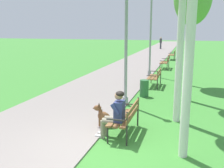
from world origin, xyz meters
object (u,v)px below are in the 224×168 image
lamp_post_near (126,40)px  pedestrian_distant (161,43)px  person_seated_on_near_bench (115,113)px  dog_brown (106,118)px  park_bench_near (126,116)px  lamp_post_mid (151,34)px  park_bench_far (165,62)px  litter_bin (144,88)px  park_bench_furthest (173,54)px  park_bench_mid (155,76)px

lamp_post_near → pedestrian_distant: 27.53m
person_seated_on_near_bench → dog_brown: (-0.47, 0.67, -0.42)m
park_bench_near → lamp_post_mid: size_ratio=0.32×
dog_brown → lamp_post_mid: size_ratio=0.17×
dog_brown → park_bench_far: bearing=87.0°
park_bench_far → litter_bin: park_bench_far is taller
litter_bin → pedestrian_distant: size_ratio=0.42×
park_bench_near → park_bench_furthest: (0.05, 17.69, 0.00)m
park_bench_near → lamp_post_near: bearing=104.0°
park_bench_furthest → dog_brown: 17.36m
park_bench_furthest → park_bench_mid: bearing=-90.3°
park_bench_far → pedestrian_distant: pedestrian_distant is taller
lamp_post_mid → litter_bin: lamp_post_mid is taller
park_bench_near → dog_brown: 0.80m
park_bench_furthest → litter_bin: 13.66m
park_bench_near → lamp_post_near: lamp_post_near is taller
park_bench_furthest → person_seated_on_near_bench: 18.02m
park_bench_mid → lamp_post_mid: (-0.72, 2.86, 1.92)m
pedestrian_distant → park_bench_mid: bearing=-84.4°
park_bench_far → park_bench_furthest: (0.12, 5.64, 0.00)m
park_bench_near → park_bench_far: 12.05m
lamp_post_near → litter_bin: lamp_post_near is taller
park_bench_far → pedestrian_distant: size_ratio=0.91×
park_bench_mid → litter_bin: (-0.19, -2.12, -0.16)m
park_bench_near → lamp_post_near: (-0.66, 2.64, 1.87)m
pedestrian_distant → litter_bin: bearing=-85.3°
dog_brown → person_seated_on_near_bench: bearing=-55.1°
park_bench_near → lamp_post_mid: lamp_post_mid is taller
park_bench_near → pedestrian_distant: pedestrian_distant is taller
park_bench_mid → park_bench_far: same height
person_seated_on_near_bench → lamp_post_mid: bearing=93.2°
lamp_post_mid → park_bench_near: bearing=-85.4°
park_bench_far → park_bench_furthest: bearing=88.8°
person_seated_on_near_bench → lamp_post_near: size_ratio=0.27×
park_bench_furthest → dog_brown: (-0.73, -17.34, -0.25)m
park_bench_far → lamp_post_near: lamp_post_near is taller
lamp_post_mid → lamp_post_near: bearing=-89.4°
park_bench_mid → park_bench_far: size_ratio=1.00×
park_bench_mid → person_seated_on_near_bench: bearing=-91.7°
park_bench_near → pedestrian_distant: bearing=94.5°
person_seated_on_near_bench → pedestrian_distant: (-2.14, 30.40, 0.16)m
dog_brown → pedestrian_distant: bearing=93.2°
lamp_post_near → lamp_post_mid: size_ratio=0.98×
park_bench_near → pedestrian_distant: (-2.35, 30.08, 0.33)m
park_bench_near → person_seated_on_near_bench: 0.42m
dog_brown → lamp_post_mid: bearing=90.4°
park_bench_far → lamp_post_near: 9.61m
person_seated_on_near_bench → lamp_post_mid: (-0.52, 9.33, 1.75)m
dog_brown → park_bench_mid: bearing=83.5°
park_bench_mid → dog_brown: park_bench_mid is taller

